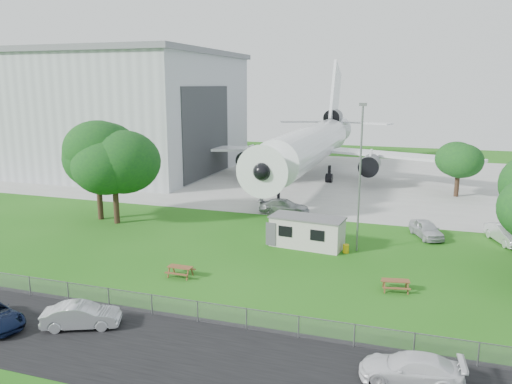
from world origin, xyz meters
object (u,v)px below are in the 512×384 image
(picnic_west, at_px, (181,276))
(car_centre_sedan, at_px, (81,316))
(hangar, at_px, (95,110))
(picnic_east, at_px, (395,291))
(airliner, at_px, (312,144))
(site_cabin, at_px, (307,232))

(picnic_west, height_order, car_centre_sedan, car_centre_sedan)
(hangar, distance_m, picnic_east, 62.79)
(airliner, relative_size, picnic_east, 26.52)
(airliner, height_order, site_cabin, airliner)
(site_cabin, distance_m, picnic_west, 11.99)
(picnic_east, xyz_separation_m, car_centre_sedan, (-16.67, -10.89, 0.71))
(picnic_west, distance_m, picnic_east, 14.99)
(site_cabin, height_order, car_centre_sedan, site_cabin)
(hangar, relative_size, picnic_west, 23.89)
(hangar, xyz_separation_m, car_centre_sedan, (32.99, -48.16, -8.70))
(hangar, height_order, car_centre_sedan, hangar)
(airliner, relative_size, picnic_west, 26.52)
(site_cabin, height_order, picnic_east, site_cabin)
(picnic_west, bearing_deg, airliner, 89.38)
(site_cabin, height_order, picnic_west, site_cabin)
(hangar, distance_m, car_centre_sedan, 59.02)
(airliner, distance_m, site_cabin, 30.69)
(picnic_east, relative_size, car_centre_sedan, 0.42)
(picnic_east, bearing_deg, picnic_west, 177.94)
(airliner, height_order, car_centre_sedan, airliner)
(airliner, bearing_deg, picnic_west, -91.67)
(hangar, xyz_separation_m, site_cabin, (42.00, -29.97, -8.09))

